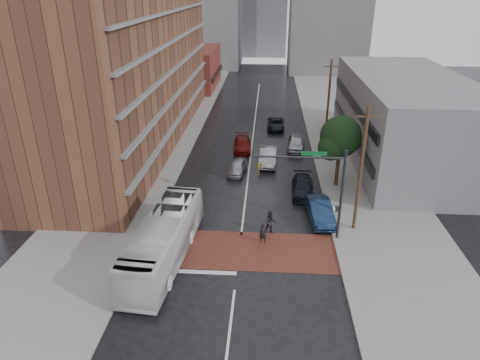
# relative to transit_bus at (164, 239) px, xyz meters

# --- Properties ---
(ground) EXTENTS (160.00, 160.00, 0.00)m
(ground) POSITION_rel_transit_bus_xyz_m (5.14, 1.00, -1.65)
(ground) COLOR black
(ground) RESTS_ON ground
(crosswalk) EXTENTS (14.00, 5.00, 0.02)m
(crosswalk) POSITION_rel_transit_bus_xyz_m (5.14, 1.50, -1.64)
(crosswalk) COLOR brown
(crosswalk) RESTS_ON ground
(sidewalk_west) EXTENTS (9.00, 90.00, 0.15)m
(sidewalk_west) POSITION_rel_transit_bus_xyz_m (-6.36, 26.00, -1.57)
(sidewalk_west) COLOR gray
(sidewalk_west) RESTS_ON ground
(sidewalk_east) EXTENTS (9.00, 90.00, 0.15)m
(sidewalk_east) POSITION_rel_transit_bus_xyz_m (16.64, 26.00, -1.57)
(sidewalk_east) COLOR gray
(sidewalk_east) RESTS_ON ground
(apartment_block) EXTENTS (10.00, 44.00, 28.00)m
(apartment_block) POSITION_rel_transit_bus_xyz_m (-8.86, 25.00, 12.35)
(apartment_block) COLOR brown
(apartment_block) RESTS_ON ground
(storefront_west) EXTENTS (8.00, 16.00, 7.00)m
(storefront_west) POSITION_rel_transit_bus_xyz_m (-6.86, 55.00, 1.85)
(storefront_west) COLOR maroon
(storefront_west) RESTS_ON ground
(building_east) EXTENTS (11.00, 26.00, 9.00)m
(building_east) POSITION_rel_transit_bus_xyz_m (21.64, 21.00, 2.85)
(building_east) COLOR slate
(building_east) RESTS_ON ground
(distant_tower_center) EXTENTS (12.00, 10.00, 24.00)m
(distant_tower_center) POSITION_rel_transit_bus_xyz_m (5.14, 96.00, 10.35)
(distant_tower_center) COLOR slate
(distant_tower_center) RESTS_ON ground
(street_tree) EXTENTS (4.20, 4.10, 6.90)m
(street_tree) POSITION_rel_transit_bus_xyz_m (13.66, 13.03, 3.08)
(street_tree) COLOR #332319
(street_tree) RESTS_ON ground
(signal_mast) EXTENTS (6.50, 0.30, 7.20)m
(signal_mast) POSITION_rel_transit_bus_xyz_m (10.99, 3.50, 3.08)
(signal_mast) COLOR #2D2D33
(signal_mast) RESTS_ON ground
(utility_pole_near) EXTENTS (1.60, 0.26, 10.00)m
(utility_pole_near) POSITION_rel_transit_bus_xyz_m (13.94, 5.00, 3.49)
(utility_pole_near) COLOR #473321
(utility_pole_near) RESTS_ON ground
(utility_pole_far) EXTENTS (1.60, 0.26, 10.00)m
(utility_pole_far) POSITION_rel_transit_bus_xyz_m (13.94, 25.00, 3.49)
(utility_pole_far) COLOR #473321
(utility_pole_far) RESTS_ON ground
(transit_bus) EXTENTS (3.76, 12.03, 3.30)m
(transit_bus) POSITION_rel_transit_bus_xyz_m (0.00, 0.00, 0.00)
(transit_bus) COLOR silver
(transit_bus) RESTS_ON ground
(pedestrian_a) EXTENTS (0.68, 0.52, 1.66)m
(pedestrian_a) POSITION_rel_transit_bus_xyz_m (6.84, 2.62, -0.82)
(pedestrian_a) COLOR black
(pedestrian_a) RESTS_ON ground
(pedestrian_b) EXTENTS (1.09, 0.94, 1.92)m
(pedestrian_b) POSITION_rel_transit_bus_xyz_m (7.39, 4.00, -0.69)
(pedestrian_b) COLOR black
(pedestrian_b) RESTS_ON ground
(car_travel_a) EXTENTS (2.08, 4.14, 1.35)m
(car_travel_a) POSITION_rel_transit_bus_xyz_m (3.98, 15.38, -0.97)
(car_travel_a) COLOR #AFB2B7
(car_travel_a) RESTS_ON ground
(car_travel_b) EXTENTS (1.97, 5.17, 1.68)m
(car_travel_b) POSITION_rel_transit_bus_xyz_m (7.09, 18.19, -0.81)
(car_travel_b) COLOR #B2B3BA
(car_travel_b) RESTS_ON ground
(car_travel_c) EXTENTS (2.28, 5.02, 1.42)m
(car_travel_c) POSITION_rel_transit_bus_xyz_m (4.07, 22.06, -0.94)
(car_travel_c) COLOR #680E0B
(car_travel_c) RESTS_ON ground
(suv_travel) EXTENTS (2.26, 4.83, 1.34)m
(suv_travel) POSITION_rel_transit_bus_xyz_m (8.05, 30.47, -0.98)
(suv_travel) COLOR black
(suv_travel) RESTS_ON ground
(car_parked_near) EXTENTS (2.25, 5.12, 1.64)m
(car_parked_near) POSITION_rel_transit_bus_xyz_m (11.39, 6.38, -0.83)
(car_parked_near) COLOR #132545
(car_parked_near) RESTS_ON ground
(car_parked_mid) EXTENTS (2.10, 4.88, 1.40)m
(car_parked_mid) POSITION_rel_transit_bus_xyz_m (10.34, 11.06, -0.95)
(car_parked_mid) COLOR black
(car_parked_mid) RESTS_ON ground
(car_parked_far) EXTENTS (2.28, 4.92, 1.63)m
(car_parked_far) POSITION_rel_transit_bus_xyz_m (10.34, 22.79, -0.83)
(car_parked_far) COLOR #9FA2A7
(car_parked_far) RESTS_ON ground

